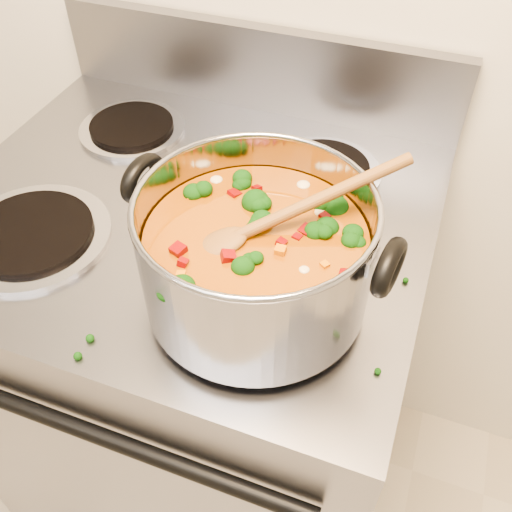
{
  "coord_description": "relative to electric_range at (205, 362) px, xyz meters",
  "views": [
    {
      "loc": [
        0.4,
        0.54,
        1.52
      ],
      "look_at": [
        0.22,
        1.0,
        1.01
      ],
      "focal_mm": 40.0,
      "sensor_mm": 36.0,
      "label": 1
    }
  ],
  "objects": [
    {
      "name": "electric_range",
      "position": [
        0.0,
        0.0,
        0.0
      ],
      "size": [
        0.78,
        0.7,
        1.08
      ],
      "color": "gray",
      "rests_on": "ground"
    },
    {
      "name": "stockpot",
      "position": [
        0.18,
        -0.16,
        0.54
      ],
      "size": [
        0.35,
        0.29,
        0.17
      ],
      "rotation": [
        0.0,
        0.0,
        -0.14
      ],
      "color": "#93939A",
      "rests_on": "electric_range"
    },
    {
      "name": "wooden_spoon",
      "position": [
        0.19,
        -0.15,
        0.6
      ],
      "size": [
        0.24,
        0.2,
        0.1
      ],
      "rotation": [
        0.0,
        0.0,
        0.67
      ],
      "color": "brown",
      "rests_on": "stockpot"
    },
    {
      "name": "cooktop_crumbs",
      "position": [
        0.28,
        -0.18,
        0.46
      ],
      "size": [
        0.39,
        0.2,
        0.01
      ],
      "color": "black",
      "rests_on": "electric_range"
    }
  ]
}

